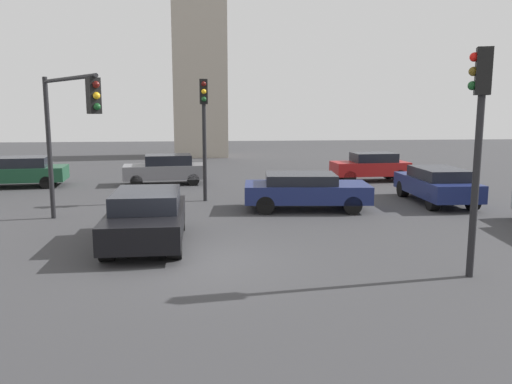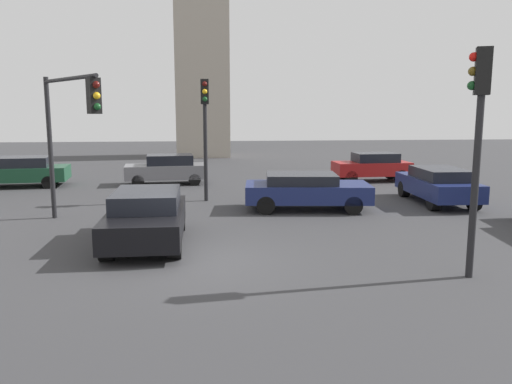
{
  "view_description": "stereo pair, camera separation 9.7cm",
  "coord_description": "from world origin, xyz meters",
  "px_view_note": "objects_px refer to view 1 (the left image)",
  "views": [
    {
      "loc": [
        0.17,
        -12.48,
        3.76
      ],
      "look_at": [
        1.69,
        2.27,
        1.35
      ],
      "focal_mm": 35.67,
      "sensor_mm": 36.0,
      "label": 1
    },
    {
      "loc": [
        0.27,
        -12.49,
        3.76
      ],
      "look_at": [
        1.69,
        2.27,
        1.35
      ],
      "focal_mm": 35.67,
      "sensor_mm": 36.0,
      "label": 2
    }
  ],
  "objects_px": {
    "car_3": "(147,217)",
    "car_5": "(166,169)",
    "car_1": "(16,171)",
    "car_2": "(305,190)",
    "traffic_light_2": "(479,120)",
    "car_0": "(437,184)",
    "traffic_light_1": "(69,116)",
    "car_7": "(371,166)",
    "traffic_light_0": "(204,117)"
  },
  "relations": [
    {
      "from": "car_0",
      "to": "car_1",
      "type": "bearing_deg",
      "value": 73.0
    },
    {
      "from": "car_7",
      "to": "car_0",
      "type": "bearing_deg",
      "value": 92.81
    },
    {
      "from": "traffic_light_2",
      "to": "car_1",
      "type": "bearing_deg",
      "value": -22.54
    },
    {
      "from": "car_3",
      "to": "car_5",
      "type": "distance_m",
      "value": 11.71
    },
    {
      "from": "car_2",
      "to": "car_5",
      "type": "relative_size",
      "value": 1.15
    },
    {
      "from": "car_2",
      "to": "car_7",
      "type": "distance_m",
      "value": 8.85
    },
    {
      "from": "traffic_light_2",
      "to": "car_7",
      "type": "relative_size",
      "value": 1.26
    },
    {
      "from": "car_3",
      "to": "traffic_light_1",
      "type": "bearing_deg",
      "value": -131.27
    },
    {
      "from": "car_0",
      "to": "traffic_light_0",
      "type": "bearing_deg",
      "value": 82.93
    },
    {
      "from": "traffic_light_2",
      "to": "traffic_light_0",
      "type": "bearing_deg",
      "value": -37.66
    },
    {
      "from": "car_1",
      "to": "car_5",
      "type": "relative_size",
      "value": 1.18
    },
    {
      "from": "car_3",
      "to": "car_5",
      "type": "relative_size",
      "value": 1.09
    },
    {
      "from": "traffic_light_1",
      "to": "car_0",
      "type": "xyz_separation_m",
      "value": [
        13.49,
        3.11,
        -2.78
      ]
    },
    {
      "from": "traffic_light_0",
      "to": "car_0",
      "type": "bearing_deg",
      "value": 79.22
    },
    {
      "from": "traffic_light_1",
      "to": "car_1",
      "type": "distance_m",
      "value": 11.02
    },
    {
      "from": "car_1",
      "to": "car_7",
      "type": "distance_m",
      "value": 17.98
    },
    {
      "from": "car_3",
      "to": "car_7",
      "type": "height_order",
      "value": "car_7"
    },
    {
      "from": "car_1",
      "to": "traffic_light_0",
      "type": "bearing_deg",
      "value": 146.8
    },
    {
      "from": "car_1",
      "to": "car_3",
      "type": "relative_size",
      "value": 1.09
    },
    {
      "from": "traffic_light_0",
      "to": "car_2",
      "type": "bearing_deg",
      "value": 57.41
    },
    {
      "from": "traffic_light_0",
      "to": "car_1",
      "type": "distance_m",
      "value": 10.75
    },
    {
      "from": "traffic_light_0",
      "to": "traffic_light_1",
      "type": "bearing_deg",
      "value": -44.4
    },
    {
      "from": "traffic_light_1",
      "to": "traffic_light_2",
      "type": "bearing_deg",
      "value": 25.43
    },
    {
      "from": "traffic_light_1",
      "to": "car_5",
      "type": "distance_m",
      "value": 10.2
    },
    {
      "from": "traffic_light_0",
      "to": "car_5",
      "type": "xyz_separation_m",
      "value": [
        -1.98,
        5.02,
        -2.7
      ]
    },
    {
      "from": "car_2",
      "to": "car_7",
      "type": "bearing_deg",
      "value": 61.46
    },
    {
      "from": "traffic_light_1",
      "to": "car_0",
      "type": "distance_m",
      "value": 14.12
    },
    {
      "from": "traffic_light_1",
      "to": "car_7",
      "type": "relative_size",
      "value": 1.21
    },
    {
      "from": "traffic_light_1",
      "to": "car_3",
      "type": "height_order",
      "value": "traffic_light_1"
    },
    {
      "from": "car_0",
      "to": "car_3",
      "type": "distance_m",
      "value": 12.19
    },
    {
      "from": "car_2",
      "to": "car_5",
      "type": "height_order",
      "value": "car_5"
    },
    {
      "from": "car_5",
      "to": "car_1",
      "type": "bearing_deg",
      "value": -3.98
    },
    {
      "from": "traffic_light_0",
      "to": "car_0",
      "type": "relative_size",
      "value": 1.06
    },
    {
      "from": "traffic_light_1",
      "to": "car_1",
      "type": "height_order",
      "value": "traffic_light_1"
    },
    {
      "from": "car_3",
      "to": "car_1",
      "type": "bearing_deg",
      "value": -147.4
    },
    {
      "from": "car_2",
      "to": "car_5",
      "type": "distance_m",
      "value": 9.25
    },
    {
      "from": "traffic_light_0",
      "to": "traffic_light_1",
      "type": "height_order",
      "value": "traffic_light_0"
    },
    {
      "from": "car_1",
      "to": "car_0",
      "type": "bearing_deg",
      "value": 155.81
    },
    {
      "from": "car_3",
      "to": "car_5",
      "type": "bearing_deg",
      "value": -179.09
    },
    {
      "from": "car_2",
      "to": "car_7",
      "type": "xyz_separation_m",
      "value": [
        4.99,
        7.3,
        0.04
      ]
    },
    {
      "from": "traffic_light_0",
      "to": "car_7",
      "type": "height_order",
      "value": "traffic_light_0"
    },
    {
      "from": "car_1",
      "to": "car_5",
      "type": "xyz_separation_m",
      "value": [
        7.24,
        0.18,
        0.0
      ]
    },
    {
      "from": "traffic_light_1",
      "to": "car_2",
      "type": "bearing_deg",
      "value": 71.74
    },
    {
      "from": "traffic_light_2",
      "to": "car_0",
      "type": "distance_m",
      "value": 9.95
    },
    {
      "from": "car_0",
      "to": "car_2",
      "type": "height_order",
      "value": "car_0"
    },
    {
      "from": "traffic_light_2",
      "to": "traffic_light_1",
      "type": "bearing_deg",
      "value": -7.4
    },
    {
      "from": "car_1",
      "to": "car_3",
      "type": "distance_m",
      "value": 13.78
    },
    {
      "from": "traffic_light_1",
      "to": "traffic_light_2",
      "type": "relative_size",
      "value": 0.96
    },
    {
      "from": "car_3",
      "to": "car_2",
      "type": "bearing_deg",
      "value": 128.76
    },
    {
      "from": "traffic_light_2",
      "to": "car_1",
      "type": "distance_m",
      "value": 21.64
    }
  ]
}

